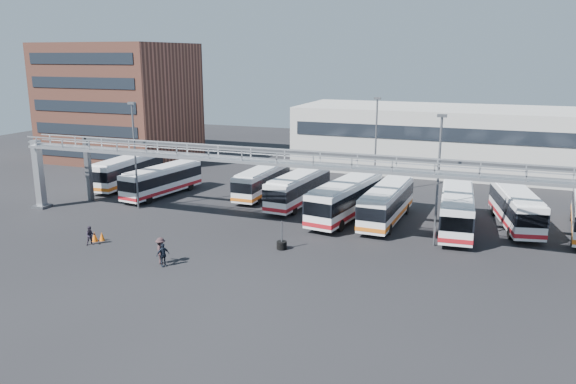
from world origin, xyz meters
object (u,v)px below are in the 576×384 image
(bus_3, at_px, (262,181))
(cone_right, at_px, (102,236))
(tire_stack, at_px, (282,244))
(bus_8, at_px, (516,207))
(bus_7, at_px, (457,209))
(pedestrian_b, at_px, (90,236))
(pedestrian_d, at_px, (163,255))
(cone_left, at_px, (95,237))
(bus_4, at_px, (298,188))
(bus_6, at_px, (387,202))
(light_pole_back, at_px, (376,141))
(pedestrian_c, at_px, (161,251))
(bus_0, at_px, (128,170))
(light_pole_mid, at_px, (438,174))
(bus_5, at_px, (346,198))
(light_pole_left, at_px, (135,150))
(bus_1, at_px, (162,180))

(bus_3, bearing_deg, cone_right, -108.59)
(tire_stack, bearing_deg, cone_right, -167.23)
(bus_8, bearing_deg, bus_7, -159.29)
(pedestrian_b, bearing_deg, cone_right, 34.51)
(pedestrian_d, height_order, cone_left, pedestrian_d)
(bus_4, relative_size, bus_6, 0.98)
(pedestrian_d, distance_m, cone_left, 8.60)
(bus_7, xyz_separation_m, pedestrian_b, (-26.33, -13.89, -1.11))
(tire_stack, bearing_deg, light_pole_back, 82.03)
(pedestrian_c, bearing_deg, pedestrian_d, -166.77)
(bus_0, relative_size, bus_6, 1.02)
(bus_3, height_order, pedestrian_c, bus_3)
(bus_8, bearing_deg, pedestrian_d, -152.72)
(bus_0, relative_size, pedestrian_d, 6.58)
(light_pole_mid, bearing_deg, cone_right, -161.95)
(light_pole_mid, height_order, cone_left, light_pole_mid)
(bus_7, xyz_separation_m, cone_right, (-26.21, -12.73, -1.52))
(cone_left, distance_m, tire_stack, 15.04)
(bus_8, relative_size, pedestrian_c, 5.72)
(bus_5, bearing_deg, bus_0, -179.57)
(light_pole_left, relative_size, cone_right, 14.57)
(light_pole_mid, bearing_deg, bus_6, 133.74)
(light_pole_mid, xyz_separation_m, bus_4, (-13.95, 7.65, -3.95))
(bus_7, bearing_deg, bus_4, 164.32)
(cone_right, distance_m, tire_stack, 14.55)
(bus_5, xyz_separation_m, pedestrian_d, (-8.86, -15.93, -1.09))
(bus_1, bearing_deg, bus_7, 5.24)
(bus_0, bearing_deg, light_pole_back, 10.88)
(light_pole_mid, distance_m, bus_0, 35.94)
(bus_0, distance_m, bus_6, 30.18)
(tire_stack, bearing_deg, light_pole_left, 161.00)
(bus_1, distance_m, cone_right, 14.85)
(bus_4, distance_m, pedestrian_d, 19.18)
(bus_1, bearing_deg, light_pole_left, -74.72)
(light_pole_back, xyz_separation_m, pedestrian_d, (-9.26, -26.21, -4.88))
(light_pole_back, distance_m, tire_stack, 20.82)
(light_pole_back, distance_m, bus_0, 27.71)
(bus_0, relative_size, cone_left, 14.10)
(bus_4, distance_m, bus_8, 19.86)
(pedestrian_d, xyz_separation_m, cone_right, (-7.72, 3.07, -0.49))
(light_pole_left, relative_size, cone_left, 12.96)
(light_pole_back, xyz_separation_m, bus_6, (3.27, -10.06, -3.91))
(bus_6, bearing_deg, pedestrian_d, -125.14)
(light_pole_left, distance_m, bus_6, 23.92)
(bus_1, xyz_separation_m, bus_6, (23.91, -1.24, 0.09))
(bus_0, xyz_separation_m, tire_stack, (23.89, -13.52, -1.47))
(light_pole_mid, bearing_deg, bus_3, 152.62)
(cone_left, bearing_deg, tire_stack, 13.71)
(light_pole_mid, relative_size, bus_8, 0.93)
(bus_5, height_order, cone_left, bus_5)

